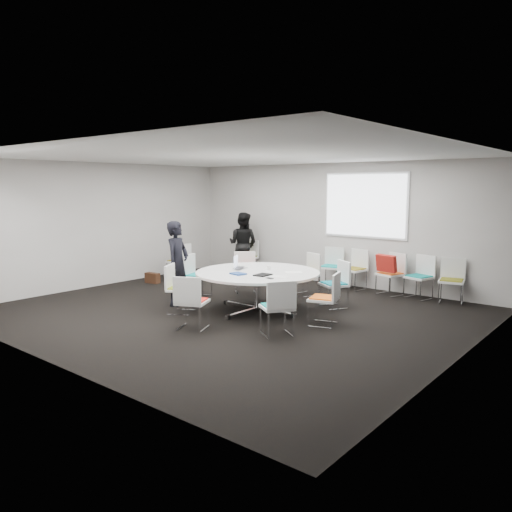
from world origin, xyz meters
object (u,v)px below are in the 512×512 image
Objects in this scene: chair_ring_a at (324,309)px; chair_ring_e at (198,284)px; person_back at (243,244)px; chair_ring_f at (181,298)px; chair_spare_left at (179,268)px; chair_ring_h at (277,318)px; chair_ring_b at (334,293)px; chair_back_b at (354,277)px; maroon_bag at (178,254)px; chair_back_d at (419,285)px; chair_ring_c at (306,282)px; laptop at (242,268)px; conference_table at (258,282)px; chair_back_a at (331,274)px; cup at (268,268)px; chair_person_back at (247,264)px; chair_back_c at (390,282)px; chair_back_e at (451,290)px; chair_ring_g at (192,312)px; chair_ring_d at (246,281)px; brown_bag at (152,278)px; person_main at (177,263)px.

chair_ring_a and chair_ring_e have the same top height.
chair_ring_f is at bearing 99.25° from person_back.
chair_ring_h is at bearing -124.05° from chair_spare_left.
chair_ring_e is 2.76m from person_back.
chair_ring_b is 4.43m from chair_spare_left.
person_back is at bearing 13.82° from chair_back_b.
chair_back_d is at bearing 16.78° from maroon_bag.
laptop is at bearing 98.62° from chair_ring_c.
conference_table is 5.64× the size of maroon_bag.
laptop is at bearing 72.75° from chair_back_a.
chair_back_d is 9.78× the size of cup.
chair_ring_a is 4.98m from chair_person_back.
maroon_bag is (-0.86, -1.42, -0.19)m from person_back.
chair_back_c is 1.00× the size of chair_back_d.
chair_back_b is at bearing -12.66° from chair_back_e.
maroon_bag is at bearing 58.81° from chair_ring_a.
chair_back_e is (1.10, 2.90, 0.00)m from chair_ring_a.
laptop is at bearing 91.55° from chair_ring_h.
chair_back_e is 9.78× the size of cup.
conference_table is at bearing 80.88° from chair_back_a.
chair_back_c and chair_back_d have the same top height.
chair_back_d is (1.97, 4.43, 0.00)m from chair_ring_g.
chair_back_e is 1.00× the size of chair_spare_left.
maroon_bag is at bearing -54.49° from chair_ring_d.
chair_back_b is 1.00× the size of chair_back_c.
chair_spare_left is 1.74m from person_back.
cup is at bearing -87.53° from laptop.
chair_back_a is 1.00× the size of chair_spare_left.
chair_back_b is (1.58, 1.83, 0.00)m from chair_ring_d.
chair_ring_d is 1.00× the size of chair_back_d.
brown_bag is (-3.64, 0.22, -0.66)m from cup.
chair_back_e reaches higher than conference_table.
chair_ring_g is at bearing -93.06° from cup.
chair_ring_b reaches higher than brown_bag.
chair_back_c is (0.35, 1.70, 0.00)m from chair_ring_b.
maroon_bag is at bearing 32.41° from chair_back_d.
chair_person_back is at bearing 174.64° from chair_ring_f.
cup is 3.70m from brown_bag.
chair_back_c is 5.04m from chair_spare_left.
chair_ring_h is 0.54× the size of person_main.
chair_ring_c is 2.80m from person_back.
chair_back_a is at bearing 16.05° from chair_back_d.
brown_bag is (-2.11, 1.09, -0.69)m from person_main.
chair_ring_f is 1.00× the size of chair_back_a.
chair_ring_e and chair_ring_f have the same top height.
chair_back_a is at bearing -72.93° from chair_spare_left.
maroon_bag is 0.89m from brown_bag.
chair_person_back is 2.20× the size of maroon_bag.
chair_spare_left is at bearing 43.95° from person_back.
chair_ring_b is 1.98m from chair_back_d.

